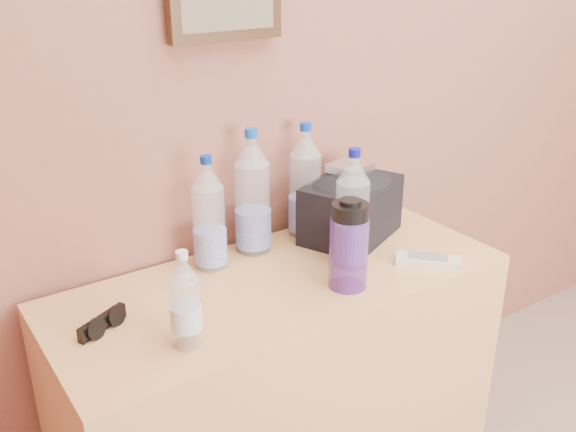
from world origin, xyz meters
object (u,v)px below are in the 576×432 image
Objects in this scene: pet_small at (185,305)px; foil_packet at (350,167)px; pet_large_d at (352,215)px; sunglasses at (102,323)px; dresser at (282,395)px; pet_large_c at (305,186)px; nalgene_bottle at (349,245)px; pet_large_a at (209,219)px; ac_remote at (428,261)px; toiletry_bag at (351,206)px; pet_large_b at (253,199)px.

pet_small is 1.97× the size of foil_packet.
sunglasses is at bearing 174.59° from pet_large_d.
dresser is 0.65m from foil_packet.
pet_large_d is (-0.01, -0.22, -0.01)m from pet_large_c.
sunglasses is at bearing 165.09° from nalgene_bottle.
ac_remote is (0.47, -0.31, -0.12)m from pet_large_a.
pet_large_a reaches higher than toiletry_bag.
pet_large_a is at bearing 128.82° from nalgene_bottle.
pet_large_a is 0.92× the size of pet_large_c.
foil_packet is (0.63, 0.25, 0.10)m from pet_small.
sunglasses is at bearing 129.77° from pet_small.
ac_remote is (0.24, -0.03, -0.10)m from nalgene_bottle.
pet_large_c reaches higher than pet_small.
sunglasses is at bearing -172.78° from foil_packet.
nalgene_bottle is at bearing -106.80° from pet_large_c.
pet_large_b is 0.47m from pet_small.
pet_large_a is 0.43m from foil_packet.
pet_large_a is 1.39× the size of pet_small.
toiletry_bag reaches higher than sunglasses.
pet_large_a is 0.96× the size of pet_large_d.
pet_large_c is at bearing 149.33° from foil_packet.
nalgene_bottle is (0.08, -0.30, -0.04)m from pet_large_b.
dresser is 3.53× the size of pet_large_c.
pet_large_b reaches higher than ac_remote.
pet_large_c reaches higher than pet_large_d.
pet_large_d reaches higher than ac_remote.
pet_large_d is at bearing -51.87° from pet_large_b.
sunglasses is at bearing -162.43° from pet_large_b.
pet_large_c is at bearing 86.84° from pet_large_d.
ac_remote is at bearing -81.31° from foil_packet.
toiletry_bag is at bearing -115.96° from foil_packet.
pet_large_a is at bearing 148.00° from pet_large_d.
dresser is at bearing 132.75° from nalgene_bottle.
pet_small is at bearing -125.93° from pet_large_a.
dresser is at bearing -98.86° from pet_large_b.
pet_large_d is at bearing -9.72° from dresser.
pet_large_c is 0.69m from sunglasses.
pet_large_d is 0.12m from nalgene_bottle.
pet_large_a is 0.36m from nalgene_bottle.
nalgene_bottle is 0.59m from sunglasses.
pet_large_d is at bearing -93.16° from pet_large_c.
pet_large_b is 1.58× the size of pet_small.
pet_large_b is 1.09× the size of pet_large_d.
pet_large_b is 1.24× the size of toiletry_bag.
pet_large_c is 1.51× the size of pet_small.
pet_large_d is 0.21m from foil_packet.
foil_packet is at bearing 145.16° from ac_remote.
pet_large_a is (-0.11, 0.16, 0.49)m from dresser.
sunglasses is (-0.65, -0.16, -0.13)m from pet_large_c.
ac_remote is at bearing -45.28° from pet_large_b.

